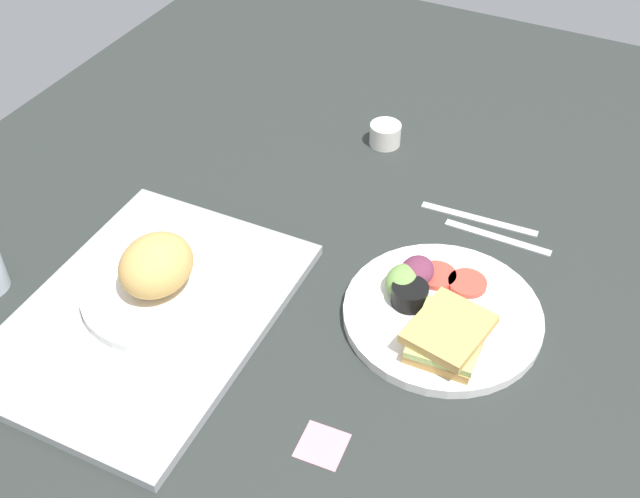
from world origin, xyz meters
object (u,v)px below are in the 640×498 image
sticky_note (322,445)px  plate_with_salad (439,312)px  knife (479,219)px  fork (497,237)px  bread_plate_near (157,277)px  espresso_cup (385,134)px  serving_tray (148,314)px

sticky_note → plate_with_salad: bearing=-12.2°
knife → fork: bearing=140.1°
plate_with_salad → knife: size_ratio=1.47×
bread_plate_near → sticky_note: bread_plate_near is taller
knife → plate_with_salad: bearing=90.8°
espresso_cup → bread_plate_near: bearing=165.3°
fork → knife: size_ratio=0.89×
serving_tray → sticky_note: 32.17cm
serving_tray → fork: bearing=-45.6°
plate_with_salad → knife: 23.76cm
serving_tray → fork: serving_tray is taller
espresso_cup → fork: espresso_cup is taller
bread_plate_near → plate_with_salad: bread_plate_near is taller
espresso_cup → plate_with_salad: bearing=-147.3°
serving_tray → sticky_note: bearing=-104.2°
serving_tray → knife: (41.23, -35.09, -0.55)cm
fork → sticky_note: fork is taller
espresso_cup → knife: bearing=-120.6°
fork → sticky_note: bearing=80.4°
plate_with_salad → sticky_note: plate_with_salad is taller
serving_tray → knife: bearing=-40.4°
espresso_cup → sticky_note: (-62.11, -18.03, -1.94)cm
fork → sticky_note: (-46.12, 7.90, -0.19)cm
fork → knife: 5.00cm
plate_with_salad → espresso_cup: bearing=32.7°
sticky_note → fork: bearing=-9.7°
bread_plate_near → fork: (34.73, -39.23, -4.63)cm
sticky_note → bread_plate_near: bearing=70.0°
bread_plate_near → fork: size_ratio=1.28×
plate_with_salad → knife: bearing=3.8°
plate_with_salad → fork: (20.66, -2.42, -1.48)cm
plate_with_salad → sticky_note: (-25.46, 5.49, -1.67)cm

